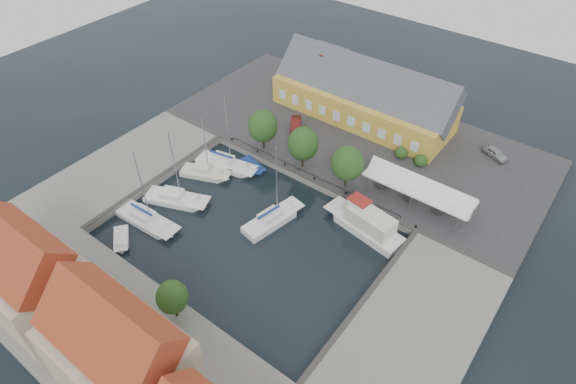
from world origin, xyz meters
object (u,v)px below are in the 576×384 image
Objects in this scene: center_sailboat at (272,220)px; west_boat_d at (147,221)px; warehouse at (361,95)px; car_silver at (496,153)px; trawler at (366,225)px; tent_canopy at (419,188)px; west_boat_a at (226,165)px; west_boat_c at (176,200)px; west_boat_b at (205,174)px; car_red at (296,124)px; launch_nw at (252,166)px; launch_sw at (122,240)px.

center_sailboat is 15.74m from west_boat_d.
warehouse is 27.33m from center_sailboat.
car_silver is 0.35× the size of trawler.
tent_canopy is at bearing -174.16° from car_silver.
west_boat_d is at bearing -90.96° from west_boat_a.
center_sailboat reaches higher than west_boat_c.
west_boat_c is (0.73, -6.17, 0.00)m from west_boat_b.
launch_nw is at bearing -123.48° from car_red.
launch_sw is at bearing -134.40° from tent_canopy.
warehouse is at bearing 73.79° from launch_nw.
west_boat_a is at bearing 150.90° from car_silver.
warehouse reaches higher than launch_nw.
center_sailboat is at bearing -37.24° from launch_nw.
car_red is 0.35× the size of west_boat_a.
west_boat_a reaches higher than warehouse.
car_silver is at bearing 58.14° from center_sailboat.
center_sailboat reaches higher than car_red.
trawler is (13.53, -20.92, -3.41)m from warehouse.
west_boat_d is (0.76, -11.06, 0.01)m from west_boat_b.
tent_canopy is 3.58× the size of car_silver.
launch_nw is at bearing 151.25° from car_silver.
car_red reaches higher than launch_sw.
tent_canopy reaches higher than car_red.
car_red is 10.53m from launch_nw.
center_sailboat is (-13.13, -12.94, -3.32)m from tent_canopy.
west_boat_b is at bearing 96.77° from west_boat_c.
tent_canopy is at bearing 23.22° from west_boat_b.
car_red is 0.36× the size of west_boat_d.
launch_nw is (-9.22, 7.00, -0.27)m from center_sailboat.
car_silver is 48.87m from west_boat_d.
trawler is at bearing -113.45° from tent_canopy.
trawler is 0.95× the size of west_boat_c.
car_silver is 0.81× the size of launch_nw.
west_boat_d is at bearing -138.92° from tent_canopy.
west_boat_c is 4.89m from west_boat_d.
west_boat_b is at bearing 93.94° from west_boat_d.
trawler is at bearing 30.29° from center_sailboat.
tent_canopy is 3.24× the size of car_red.
warehouse is at bearing 140.14° from tent_canopy.
warehouse is 21.59m from car_silver.
car_red is (-27.04, -11.32, 0.05)m from car_silver.
west_boat_d is (0.03, -4.89, 0.01)m from west_boat_c.
trawler is 19.34m from launch_nw.
west_boat_d reaches higher than west_boat_b.
west_boat_a is at bearing -162.26° from tent_canopy.
west_boat_a is at bearing 88.37° from west_boat_c.
west_boat_b reaches higher than car_red.
west_boat_a reaches higher than launch_nw.
tent_canopy reaches higher than launch_nw.
car_silver is at bearing 51.46° from west_boat_d.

